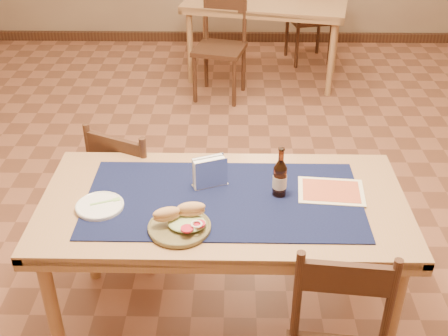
{
  "coord_description": "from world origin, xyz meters",
  "views": [
    {
      "loc": [
        0.04,
        -2.81,
        2.15
      ],
      "look_at": [
        0.0,
        -0.7,
        0.85
      ],
      "focal_mm": 45.0,
      "sensor_mm": 36.0,
      "label": 1
    }
  ],
  "objects_px": {
    "sandwich_plate": "(181,223)",
    "chair_main_far": "(136,186)",
    "napkin_holder": "(210,173)",
    "back_table": "(265,10)",
    "beer_bottle": "(280,178)",
    "main_table": "(224,215)"
  },
  "relations": [
    {
      "from": "back_table",
      "to": "beer_bottle",
      "type": "distance_m",
      "value": 3.18
    },
    {
      "from": "beer_bottle",
      "to": "napkin_holder",
      "type": "bearing_deg",
      "value": 167.37
    },
    {
      "from": "back_table",
      "to": "beer_bottle",
      "type": "bearing_deg",
      "value": -91.57
    },
    {
      "from": "back_table",
      "to": "napkin_holder",
      "type": "xyz_separation_m",
      "value": [
        -0.39,
        -3.1,
        0.15
      ]
    },
    {
      "from": "main_table",
      "to": "napkin_holder",
      "type": "xyz_separation_m",
      "value": [
        -0.06,
        0.1,
        0.15
      ]
    },
    {
      "from": "sandwich_plate",
      "to": "chair_main_far",
      "type": "bearing_deg",
      "value": 113.18
    },
    {
      "from": "beer_bottle",
      "to": "back_table",
      "type": "bearing_deg",
      "value": 88.43
    },
    {
      "from": "back_table",
      "to": "napkin_holder",
      "type": "height_order",
      "value": "napkin_holder"
    },
    {
      "from": "back_table",
      "to": "sandwich_plate",
      "type": "bearing_deg",
      "value": -98.28
    },
    {
      "from": "sandwich_plate",
      "to": "beer_bottle",
      "type": "height_order",
      "value": "beer_bottle"
    },
    {
      "from": "back_table",
      "to": "sandwich_plate",
      "type": "distance_m",
      "value": 3.46
    },
    {
      "from": "back_table",
      "to": "chair_main_far",
      "type": "relative_size",
      "value": 1.87
    },
    {
      "from": "chair_main_far",
      "to": "sandwich_plate",
      "type": "relative_size",
      "value": 3.33
    },
    {
      "from": "chair_main_far",
      "to": "napkin_holder",
      "type": "relative_size",
      "value": 5.05
    },
    {
      "from": "chair_main_far",
      "to": "sandwich_plate",
      "type": "height_order",
      "value": "same"
    },
    {
      "from": "sandwich_plate",
      "to": "napkin_holder",
      "type": "height_order",
      "value": "napkin_holder"
    },
    {
      "from": "back_table",
      "to": "napkin_holder",
      "type": "relative_size",
      "value": 9.41
    },
    {
      "from": "main_table",
      "to": "back_table",
      "type": "distance_m",
      "value": 3.22
    },
    {
      "from": "napkin_holder",
      "to": "back_table",
      "type": "bearing_deg",
      "value": 82.77
    },
    {
      "from": "main_table",
      "to": "sandwich_plate",
      "type": "relative_size",
      "value": 6.24
    },
    {
      "from": "back_table",
      "to": "chair_main_far",
      "type": "bearing_deg",
      "value": -107.3
    },
    {
      "from": "chair_main_far",
      "to": "sandwich_plate",
      "type": "bearing_deg",
      "value": -66.82
    }
  ]
}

